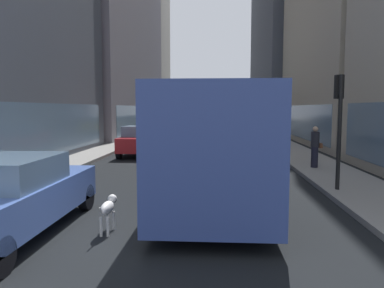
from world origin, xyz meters
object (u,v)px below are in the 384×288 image
Objects in this scene: box_truck at (215,120)px; car_blue_hatchback at (14,195)px; car_black_suv at (215,124)px; traffic_light_near at (339,113)px; car_red_coupe at (142,140)px; transit_bus at (214,133)px; pedestrian_with_handbag at (315,146)px; car_grey_wagon at (199,121)px; dalmatian_dog at (108,208)px; car_white_van at (195,123)px; car_yellow_taxi at (192,126)px.

car_blue_hatchback is at bearing -99.93° from box_truck.
traffic_light_near reaches higher than car_black_suv.
car_blue_hatchback is 12.76m from car_red_coupe.
transit_bus is 1.54× the size of box_truck.
traffic_light_near is (-0.42, -4.05, 1.42)m from pedestrian_with_handbag.
car_red_coupe is 9.32m from pedestrian_with_handbag.
car_black_suv is at bearing -77.67° from car_grey_wagon.
car_grey_wagon reaches higher than dalmatian_dog.
car_grey_wagon is at bearing 90.00° from car_white_van.
dalmatian_dog is at bearing -89.54° from car_yellow_taxi.
car_grey_wagon is 0.95× the size of car_blue_hatchback.
car_black_suv is at bearing 99.03° from pedestrian_with_handbag.
car_grey_wagon is 2.57× the size of pedestrian_with_handbag.
car_blue_hatchback is 11.53m from pedestrian_with_handbag.
traffic_light_near reaches higher than transit_bus.
car_white_van is (0.00, -9.34, -0.00)m from car_grey_wagon.
car_yellow_taxi is (1.60, 30.27, -0.00)m from car_blue_hatchback.
car_yellow_taxi is 4.50× the size of dalmatian_dog.
transit_bus reaches higher than car_red_coupe.
car_black_suv is (4.00, 34.11, -0.00)m from car_blue_hatchback.
transit_bus is 5.16m from dalmatian_dog.
pedestrian_with_handbag is (6.52, -22.08, 0.19)m from car_yellow_taxi.
car_yellow_taxi is at bearing 106.46° from pedestrian_with_handbag.
car_grey_wagon is at bearing 98.47° from traffic_light_near.
box_truck is 2.21× the size of traffic_light_near.
car_grey_wagon is at bearing 90.31° from dalmatian_dog.
transit_bus is 25.59m from car_yellow_taxi.
car_white_van is at bearing -90.00° from car_grey_wagon.
car_black_suv is at bearing 90.00° from transit_bus.
pedestrian_with_handbag is at bearing -29.39° from car_red_coupe.
car_blue_hatchback is 8.89m from traffic_light_near.
car_red_coupe is at bearing 150.61° from pedestrian_with_handbag.
dalmatian_dog is (0.24, -29.97, -0.31)m from car_yellow_taxi.
car_blue_hatchback is at bearing -134.77° from pedestrian_with_handbag.
car_grey_wagon is at bearing 87.17° from car_red_coupe.
traffic_light_near is at bearing -82.96° from car_black_suv.
car_red_coupe is 1.07× the size of car_black_suv.
box_truck is 7.79× the size of dalmatian_dog.
car_grey_wagon is 1.09× the size of car_black_suv.
car_yellow_taxi is (1.60, 17.51, 0.00)m from car_red_coupe.
car_grey_wagon is 44.80m from dalmatian_dog.
car_grey_wagon is 0.93× the size of car_white_van.
pedestrian_with_handbag reaches higher than car_red_coupe.
box_truck is 22.69m from dalmatian_dog.
car_white_van is at bearing 94.43° from transit_bus.
car_black_suv is 2.35× the size of pedestrian_with_handbag.
car_white_van is 13.15m from box_truck.
car_yellow_taxi is 1.27× the size of traffic_light_near.
transit_bus is 5.39m from pedestrian_with_handbag.
car_black_suv is 33.89m from dalmatian_dog.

